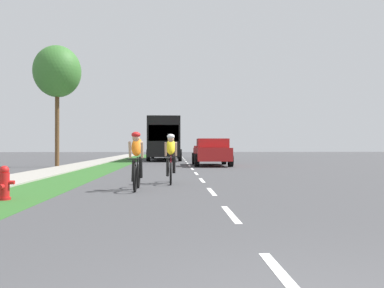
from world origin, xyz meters
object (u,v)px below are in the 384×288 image
pickup_red (211,152)px  bus_black (165,137)px  fire_hydrant_red (4,183)px  cyclist_lead (137,160)px  street_tree_near (57,72)px  cyclist_trailing (171,158)px

pickup_red → bus_black: 11.56m
fire_hydrant_red → pickup_red: (6.10, 15.48, 0.46)m
cyclist_lead → bus_black: bearing=89.3°
fire_hydrant_red → street_tree_near: 15.46m
pickup_red → fire_hydrant_red: bearing=-111.5°
cyclist_lead → pickup_red: bearing=76.2°
street_tree_near → fire_hydrant_red: bearing=-78.5°
fire_hydrant_red → pickup_red: bearing=68.5°
pickup_red → bus_black: size_ratio=0.44×
fire_hydrant_red → bus_black: 26.79m
bus_black → fire_hydrant_red: bearing=-96.5°
cyclist_trailing → bus_black: bus_black is taller
cyclist_trailing → street_tree_near: size_ratio=0.25×
fire_hydrant_red → bus_black: size_ratio=0.07×
fire_hydrant_red → cyclist_trailing: bearing=45.8°
cyclist_trailing → pickup_red: size_ratio=0.34×
pickup_red → bus_black: (-3.05, 11.09, 1.15)m
cyclist_lead → street_tree_near: (-5.66, 12.43, 4.64)m
cyclist_trailing → street_tree_near: 13.26m
bus_black → street_tree_near: 14.06m
fire_hydrant_red → street_tree_near: bearing=101.5°
fire_hydrant_red → cyclist_trailing: 5.28m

